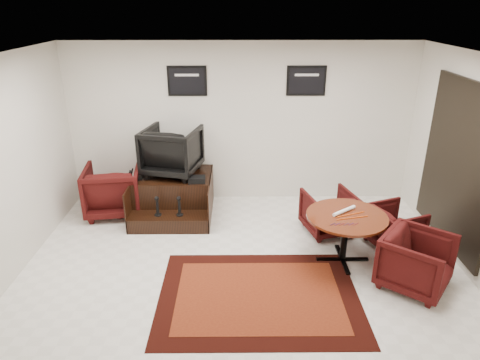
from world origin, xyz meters
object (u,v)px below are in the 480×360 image
shine_chair (172,149)px  meeting_table (346,221)px  table_chair_back (329,210)px  table_chair_window (394,225)px  armchair_side (114,187)px  table_chair_corner (417,259)px  shine_podium (174,196)px

shine_chair → meeting_table: bearing=160.7°
shine_chair → table_chair_back: shine_chair is taller
table_chair_window → shine_chair: bearing=48.9°
meeting_table → table_chair_window: bearing=25.9°
table_chair_back → armchair_side: bearing=-25.5°
table_chair_corner → meeting_table: bearing=90.4°
armchair_side → shine_podium: bearing=172.3°
shine_podium → armchair_side: size_ratio=1.43×
shine_chair → table_chair_corner: bearing=159.5°
shine_podium → table_chair_window: table_chair_window is taller
armchair_side → shine_chair: bearing=-179.9°
shine_chair → table_chair_corner: 4.08m
meeting_table → table_chair_corner: table_chair_corner is taller
shine_chair → table_chair_corner: size_ratio=1.11×
meeting_table → table_chair_corner: 0.99m
shine_podium → table_chair_window: bearing=-18.0°
shine_chair → table_chair_window: bearing=173.3°
shine_podium → shine_chair: bearing=90.0°
armchair_side → meeting_table: bearing=149.5°
shine_podium → armchair_side: 1.02m
armchair_side → table_chair_corner: 4.83m
shine_chair → shine_podium: bearing=103.4°
shine_chair → table_chair_corner: shine_chair is taller
shine_chair → armchair_side: 1.20m
shine_podium → table_chair_window: 3.58m
shine_podium → table_chair_back: bearing=-15.1°
armchair_side → meeting_table: (3.58, -1.52, 0.16)m
meeting_table → table_chair_back: (-0.05, 0.84, -0.26)m
table_chair_window → table_chair_corner: bearing=155.0°
shine_podium → table_chair_corner: size_ratio=1.67×
armchair_side → table_chair_window: bearing=158.4°
shine_chair → table_chair_window: (3.40, -1.25, -0.77)m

